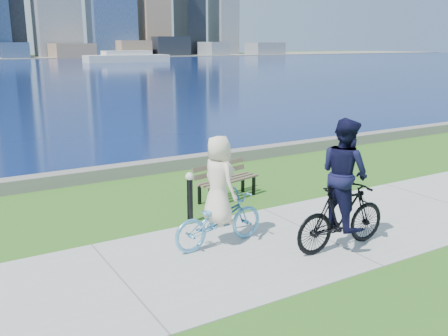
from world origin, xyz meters
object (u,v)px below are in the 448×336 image
(bollard_lamp, at_px, (190,194))
(cyclist_man, at_px, (343,196))
(cyclist_woman, at_px, (219,206))
(park_bench, at_px, (225,178))

(bollard_lamp, bearing_deg, cyclist_man, -56.95)
(bollard_lamp, distance_m, cyclist_woman, 1.40)
(cyclist_woman, height_order, cyclist_man, cyclist_man)
(bollard_lamp, height_order, cyclist_man, cyclist_man)
(cyclist_woman, bearing_deg, bollard_lamp, -8.24)
(cyclist_man, bearing_deg, bollard_lamp, 34.31)
(bollard_lamp, bearing_deg, park_bench, 35.36)
(park_bench, distance_m, bollard_lamp, 1.84)
(cyclist_man, bearing_deg, cyclist_woman, 56.17)
(park_bench, xyz_separation_m, cyclist_woman, (-1.60, -2.45, 0.26))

